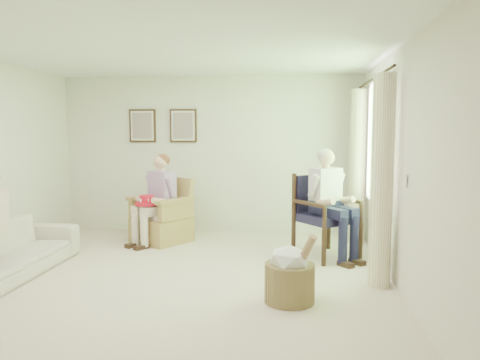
% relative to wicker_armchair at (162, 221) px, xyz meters
% --- Properties ---
extents(floor, '(5.50, 5.50, 0.00)m').
position_rel_wicker_armchair_xyz_m(floor, '(0.62, -1.94, -0.31)').
color(floor, beige).
rests_on(floor, ground).
extents(back_wall, '(5.00, 0.04, 2.60)m').
position_rel_wicker_armchair_xyz_m(back_wall, '(0.62, 0.81, 0.99)').
color(back_wall, silver).
rests_on(back_wall, ground).
extents(front_wall, '(5.00, 0.04, 2.60)m').
position_rel_wicker_armchair_xyz_m(front_wall, '(0.62, -4.69, 0.99)').
color(front_wall, silver).
rests_on(front_wall, ground).
extents(right_wall, '(0.04, 5.50, 2.60)m').
position_rel_wicker_armchair_xyz_m(right_wall, '(3.12, -1.94, 0.99)').
color(right_wall, silver).
rests_on(right_wall, ground).
extents(ceiling, '(5.00, 5.50, 0.02)m').
position_rel_wicker_armchair_xyz_m(ceiling, '(0.62, -1.94, 2.29)').
color(ceiling, white).
rests_on(ceiling, back_wall).
extents(window, '(0.13, 2.50, 1.63)m').
position_rel_wicker_armchair_xyz_m(window, '(3.08, -0.74, 1.28)').
color(window, '#2D6B23').
rests_on(window, right_wall).
extents(curtain_left, '(0.34, 0.34, 2.30)m').
position_rel_wicker_armchair_xyz_m(curtain_left, '(2.95, -1.72, 0.84)').
color(curtain_left, '#F7E6C1').
rests_on(curtain_left, ground).
extents(curtain_right, '(0.34, 0.34, 2.30)m').
position_rel_wicker_armchair_xyz_m(curtain_right, '(2.95, 0.24, 0.84)').
color(curtain_right, '#F7E6C1').
rests_on(curtain_right, ground).
extents(framed_print_left, '(0.45, 0.05, 0.55)m').
position_rel_wicker_armchair_xyz_m(framed_print_left, '(-0.53, 0.77, 1.47)').
color(framed_print_left, '#382114').
rests_on(framed_print_left, back_wall).
extents(framed_print_right, '(0.45, 0.05, 0.55)m').
position_rel_wicker_armchair_xyz_m(framed_print_right, '(0.17, 0.77, 1.47)').
color(framed_print_right, '#382114').
rests_on(framed_print_right, back_wall).
extents(wicker_armchair, '(0.76, 0.75, 0.97)m').
position_rel_wicker_armchair_xyz_m(wicker_armchair, '(0.00, 0.00, 0.00)').
color(wicker_armchair, tan).
rests_on(wicker_armchair, ground).
extents(wood_armchair, '(0.71, 0.67, 1.09)m').
position_rel_wicker_armchair_xyz_m(wood_armchair, '(2.45, -0.53, 0.29)').
color(wood_armchair, black).
rests_on(wood_armchair, ground).
extents(sofa, '(2.06, 0.81, 0.60)m').
position_rel_wicker_armchair_xyz_m(sofa, '(-1.33, -1.87, -0.01)').
color(sofa, beige).
rests_on(sofa, ground).
extents(person_wicker, '(0.40, 0.63, 1.32)m').
position_rel_wicker_armchair_xyz_m(person_wicker, '(-0.00, -0.13, 0.45)').
color(person_wicker, beige).
rests_on(person_wicker, ground).
extents(person_dark, '(0.40, 0.63, 1.43)m').
position_rel_wicker_armchair_xyz_m(person_dark, '(2.45, -0.71, 0.55)').
color(person_dark, '#1A1939').
rests_on(person_dark, ground).
extents(red_hat, '(0.34, 0.34, 0.14)m').
position_rel_wicker_armchair_xyz_m(red_hat, '(-0.14, -0.30, 0.35)').
color(red_hat, red).
rests_on(red_hat, person_wicker).
extents(hatbox, '(0.66, 0.66, 0.73)m').
position_rel_wicker_armchair_xyz_m(hatbox, '(1.97, -2.37, -0.02)').
color(hatbox, '#A08B57').
rests_on(hatbox, ground).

